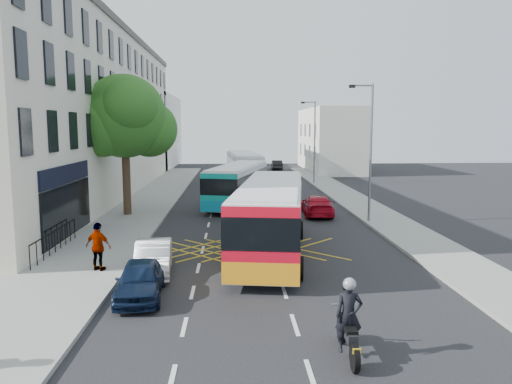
{
  "coord_description": "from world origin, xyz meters",
  "views": [
    {
      "loc": [
        -1.79,
        -16.79,
        5.73
      ],
      "look_at": [
        -0.51,
        9.9,
        2.2
      ],
      "focal_mm": 35.0,
      "sensor_mm": 36.0,
      "label": 1
    }
  ],
  "objects": [
    {
      "name": "pedestrian_far",
      "position": [
        -7.0,
        2.36,
        1.1
      ],
      "size": [
        1.2,
        0.84,
        1.9
      ],
      "primitive_type": "imported",
      "rotation": [
        0.0,
        0.0,
        2.76
      ],
      "color": "gray",
      "rests_on": "pavement_left"
    },
    {
      "name": "terrace_far",
      "position": [
        -14.0,
        55.0,
        5.0
      ],
      "size": [
        8.0,
        20.0,
        10.0
      ],
      "primitive_type": "cube",
      "color": "silver",
      "rests_on": "ground"
    },
    {
      "name": "parked_car_blue",
      "position": [
        -4.9,
        -0.45,
        0.63
      ],
      "size": [
        1.73,
        3.79,
        1.26
      ],
      "primitive_type": "imported",
      "rotation": [
        0.0,
        0.0,
        0.06
      ],
      "color": "black",
      "rests_on": "ground"
    },
    {
      "name": "bus_far",
      "position": [
        -0.66,
        31.98,
        1.66
      ],
      "size": [
        3.47,
        11.4,
        3.16
      ],
      "rotation": [
        0.0,
        0.0,
        0.08
      ],
      "color": "silver",
      "rests_on": "ground"
    },
    {
      "name": "ground",
      "position": [
        0.0,
        0.0,
        0.0
      ],
      "size": [
        120.0,
        120.0,
        0.0
      ],
      "primitive_type": "plane",
      "color": "black",
      "rests_on": "ground"
    },
    {
      "name": "pavement_right",
      "position": [
        7.5,
        15.0,
        0.07
      ],
      "size": [
        3.0,
        70.0,
        0.15
      ],
      "primitive_type": "cube",
      "color": "gray",
      "rests_on": "ground"
    },
    {
      "name": "lamp_far",
      "position": [
        6.2,
        32.0,
        4.62
      ],
      "size": [
        1.45,
        0.15,
        8.0
      ],
      "color": "slate",
      "rests_on": "pavement_right"
    },
    {
      "name": "terrace_main",
      "position": [
        -14.0,
        24.49,
        6.76
      ],
      "size": [
        8.3,
        45.0,
        13.5
      ],
      "color": "beige",
      "rests_on": "ground"
    },
    {
      "name": "parked_car_silver",
      "position": [
        -4.9,
        2.37,
        0.64
      ],
      "size": [
        1.7,
        3.97,
        1.27
      ],
      "primitive_type": "imported",
      "rotation": [
        0.0,
        0.0,
        0.09
      ],
      "color": "#B6BBBF",
      "rests_on": "ground"
    },
    {
      "name": "red_hatchback",
      "position": [
        3.68,
        14.8,
        0.65
      ],
      "size": [
        2.03,
        4.58,
        1.31
      ],
      "primitive_type": "imported",
      "rotation": [
        0.0,
        0.0,
        3.1
      ],
      "color": "#B10719",
      "rests_on": "ground"
    },
    {
      "name": "distant_car_dark",
      "position": [
        4.12,
        48.92,
        0.63
      ],
      "size": [
        1.45,
        3.88,
        1.26
      ],
      "primitive_type": "imported",
      "rotation": [
        0.0,
        0.0,
        3.11
      ],
      "color": "black",
      "rests_on": "ground"
    },
    {
      "name": "street_tree",
      "position": [
        -8.51,
        14.97,
        6.29
      ],
      "size": [
        6.3,
        5.7,
        8.8
      ],
      "color": "#382619",
      "rests_on": "pavement_left"
    },
    {
      "name": "bus_near",
      "position": [
        -0.07,
        5.15,
        1.71
      ],
      "size": [
        4.25,
        11.81,
        3.25
      ],
      "rotation": [
        0.0,
        0.0,
        -0.14
      ],
      "color": "silver",
      "rests_on": "ground"
    },
    {
      "name": "railings",
      "position": [
        -9.7,
        5.3,
        0.72
      ],
      "size": [
        0.08,
        5.6,
        1.14
      ],
      "primitive_type": null,
      "color": "black",
      "rests_on": "pavement_left"
    },
    {
      "name": "distant_car_grey",
      "position": [
        -1.9,
        39.14,
        0.75
      ],
      "size": [
        2.83,
        5.57,
        1.51
      ],
      "primitive_type": "imported",
      "rotation": [
        0.0,
        0.0,
        -0.06
      ],
      "color": "#3E4045",
      "rests_on": "ground"
    },
    {
      "name": "lamp_near",
      "position": [
        6.2,
        12.0,
        4.62
      ],
      "size": [
        1.45,
        0.15,
        8.0
      ],
      "color": "slate",
      "rests_on": "pavement_right"
    },
    {
      "name": "motorbike",
      "position": [
        1.07,
        -5.07,
        0.96
      ],
      "size": [
        0.69,
        2.31,
        2.05
      ],
      "rotation": [
        0.0,
        0.0,
        -0.02
      ],
      "color": "black",
      "rests_on": "ground"
    },
    {
      "name": "building_right",
      "position": [
        11.0,
        48.0,
        4.0
      ],
      "size": [
        6.0,
        18.0,
        8.0
      ],
      "primitive_type": "cube",
      "color": "silver",
      "rests_on": "ground"
    },
    {
      "name": "bus_mid",
      "position": [
        -1.39,
        19.25,
        1.55
      ],
      "size": [
        4.91,
        10.76,
        2.95
      ],
      "rotation": [
        0.0,
        0.0,
        -0.25
      ],
      "color": "silver",
      "rests_on": "ground"
    },
    {
      "name": "pavement_left",
      "position": [
        -8.5,
        15.0,
        0.07
      ],
      "size": [
        5.0,
        70.0,
        0.15
      ],
      "primitive_type": "cube",
      "color": "gray",
      "rests_on": "ground"
    }
  ]
}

